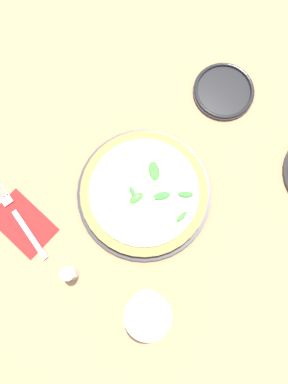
{
  "coord_description": "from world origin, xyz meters",
  "views": [
    {
      "loc": [
        -0.1,
        0.17,
        0.89
      ],
      "look_at": [
        -0.01,
        0.03,
        0.03
      ],
      "focal_mm": 35.0,
      "sensor_mm": 36.0,
      "label": 1
    }
  ],
  "objects_px": {
    "wine_glass": "(148,313)",
    "fork": "(20,221)",
    "side_plate_white": "(224,91)",
    "shaker_pepper": "(70,273)",
    "pizza_arugula_main": "(144,193)"
  },
  "relations": [
    {
      "from": "pizza_arugula_main",
      "to": "fork",
      "type": "bearing_deg",
      "value": 45.15
    },
    {
      "from": "wine_glass",
      "to": "shaker_pepper",
      "type": "relative_size",
      "value": 2.52
    },
    {
      "from": "wine_glass",
      "to": "fork",
      "type": "distance_m",
      "value": 0.37
    },
    {
      "from": "fork",
      "to": "shaker_pepper",
      "type": "distance_m",
      "value": 0.18
    },
    {
      "from": "wine_glass",
      "to": "side_plate_white",
      "type": "xyz_separation_m",
      "value": [
        0.12,
        -0.55,
        -0.11
      ]
    },
    {
      "from": "fork",
      "to": "wine_glass",
      "type": "bearing_deg",
      "value": -159.3
    },
    {
      "from": "pizza_arugula_main",
      "to": "side_plate_white",
      "type": "xyz_separation_m",
      "value": [
        -0.03,
        -0.33,
        -0.01
      ]
    },
    {
      "from": "pizza_arugula_main",
      "to": "wine_glass",
      "type": "distance_m",
      "value": 0.28
    },
    {
      "from": "pizza_arugula_main",
      "to": "wine_glass",
      "type": "height_order",
      "value": "wine_glass"
    },
    {
      "from": "pizza_arugula_main",
      "to": "fork",
      "type": "relative_size",
      "value": 1.52
    },
    {
      "from": "wine_glass",
      "to": "fork",
      "type": "xyz_separation_m",
      "value": [
        0.36,
        -0.0,
        -0.11
      ]
    },
    {
      "from": "fork",
      "to": "shaker_pepper",
      "type": "bearing_deg",
      "value": -169.94
    },
    {
      "from": "pizza_arugula_main",
      "to": "shaker_pepper",
      "type": "relative_size",
      "value": 4.78
    },
    {
      "from": "side_plate_white",
      "to": "fork",
      "type": "bearing_deg",
      "value": 66.34
    },
    {
      "from": "side_plate_white",
      "to": "shaker_pepper",
      "type": "distance_m",
      "value": 0.58
    }
  ]
}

